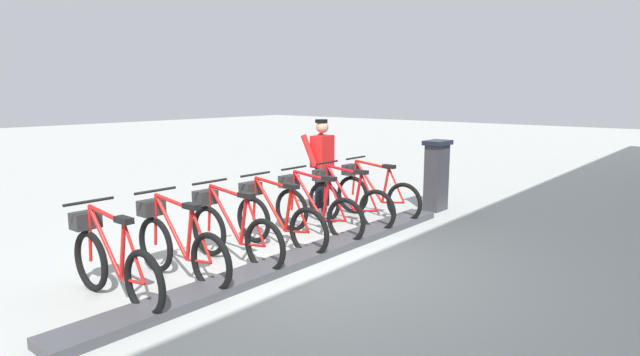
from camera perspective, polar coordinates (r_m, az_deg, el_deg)
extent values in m
plane|color=#A9ACA6|center=(6.71, -2.19, -9.14)|extent=(60.00, 60.00, 0.00)
cube|color=#47474C|center=(6.69, -2.19, -8.73)|extent=(0.44, 6.36, 0.10)
cube|color=#38383D|center=(9.61, 12.69, 0.02)|extent=(0.28, 0.44, 1.20)
cube|color=#194C8C|center=(9.63, 11.97, 2.17)|extent=(0.03, 0.30, 0.40)
cube|color=black|center=(9.53, 12.83, 3.82)|extent=(0.36, 0.52, 0.08)
torus|color=black|center=(8.65, 9.23, -2.69)|extent=(0.67, 0.07, 0.67)
torus|color=black|center=(9.22, 3.61, -1.84)|extent=(0.67, 0.07, 0.67)
cylinder|color=red|center=(8.97, 5.39, -0.36)|extent=(0.60, 0.05, 0.70)
cylinder|color=red|center=(8.79, 7.23, -0.82)|extent=(0.16, 0.04, 0.61)
cylinder|color=red|center=(8.89, 5.74, 1.51)|extent=(0.69, 0.05, 0.11)
cylinder|color=red|center=(8.77, 8.03, -2.69)|extent=(0.43, 0.03, 0.09)
cylinder|color=red|center=(8.68, 8.41, -0.80)|extent=(0.33, 0.03, 0.56)
cylinder|color=red|center=(9.15, 3.78, 0.03)|extent=(0.10, 0.04, 0.62)
cube|color=black|center=(8.71, 7.60, 1.27)|extent=(0.22, 0.10, 0.06)
cylinder|color=black|center=(9.08, 3.96, 2.23)|extent=(0.03, 0.54, 0.03)
cube|color=#2D2D2D|center=(9.17, 3.39, 0.93)|extent=(0.20, 0.28, 0.18)
torus|color=black|center=(8.00, 6.30, -3.64)|extent=(0.67, 0.07, 0.67)
torus|color=black|center=(8.60, 0.47, -2.64)|extent=(0.67, 0.07, 0.67)
cylinder|color=red|center=(8.34, 2.29, -1.07)|extent=(0.60, 0.05, 0.70)
cylinder|color=red|center=(8.15, 4.19, -1.60)|extent=(0.16, 0.04, 0.61)
cylinder|color=red|center=(8.25, 2.63, 0.93)|extent=(0.69, 0.05, 0.11)
cylinder|color=red|center=(8.12, 5.05, -3.61)|extent=(0.43, 0.03, 0.09)
cylinder|color=red|center=(8.02, 5.43, -1.59)|extent=(0.33, 0.03, 0.56)
cylinder|color=red|center=(8.53, 0.63, -0.64)|extent=(0.10, 0.04, 0.62)
cube|color=black|center=(8.06, 4.57, 0.66)|extent=(0.22, 0.10, 0.06)
cylinder|color=black|center=(8.45, 0.79, 1.72)|extent=(0.03, 0.54, 0.03)
cube|color=#2D2D2D|center=(8.55, 0.21, 0.32)|extent=(0.20, 0.28, 0.18)
torus|color=black|center=(7.37, 2.85, -4.73)|extent=(0.67, 0.07, 0.67)
torus|color=black|center=(8.02, -3.15, -3.55)|extent=(0.67, 0.07, 0.67)
cylinder|color=red|center=(7.74, -1.31, -1.90)|extent=(0.60, 0.05, 0.70)
cylinder|color=red|center=(7.53, 0.65, -2.49)|extent=(0.16, 0.04, 0.61)
cylinder|color=red|center=(7.65, -0.98, 0.25)|extent=(0.69, 0.05, 0.11)
cylinder|color=red|center=(7.50, 1.55, -4.68)|extent=(0.43, 0.03, 0.09)
cylinder|color=red|center=(7.39, 1.93, -2.50)|extent=(0.33, 0.03, 0.56)
cylinder|color=red|center=(7.94, -3.01, -1.42)|extent=(0.10, 0.04, 0.62)
cube|color=black|center=(7.43, 1.01, -0.06)|extent=(0.22, 0.10, 0.06)
cylinder|color=black|center=(7.86, -2.88, 1.12)|extent=(0.03, 0.54, 0.03)
cube|color=#2D2D2D|center=(7.97, -3.44, -0.37)|extent=(0.20, 0.28, 0.18)
torus|color=black|center=(6.77, -1.23, -6.00)|extent=(0.67, 0.07, 0.67)
torus|color=black|center=(7.48, -7.32, -4.57)|extent=(0.67, 0.07, 0.67)
cylinder|color=red|center=(7.17, -5.51, -2.85)|extent=(0.60, 0.05, 0.70)
cylinder|color=red|center=(6.95, -3.51, -3.53)|extent=(0.16, 0.04, 0.61)
cylinder|color=red|center=(7.07, -5.20, -0.54)|extent=(0.69, 0.05, 0.11)
cylinder|color=red|center=(6.91, -2.57, -5.91)|extent=(0.43, 0.03, 0.09)
cylinder|color=red|center=(6.80, -2.21, -3.56)|extent=(0.33, 0.03, 0.56)
cylinder|color=red|center=(7.39, -7.22, -2.30)|extent=(0.10, 0.04, 0.62)
cube|color=black|center=(6.84, -3.17, -0.91)|extent=(0.22, 0.10, 0.06)
cylinder|color=black|center=(7.30, -7.11, 0.42)|extent=(0.03, 0.54, 0.03)
cube|color=#2D2D2D|center=(7.42, -7.66, -1.18)|extent=(0.20, 0.28, 0.18)
torus|color=black|center=(6.22, -6.10, -7.46)|extent=(0.67, 0.07, 0.67)
torus|color=black|center=(6.98, -12.13, -5.73)|extent=(0.67, 0.07, 0.67)
cylinder|color=red|center=(6.66, -10.39, -3.94)|extent=(0.60, 0.05, 0.70)
cylinder|color=red|center=(6.41, -8.41, -4.72)|extent=(0.16, 0.04, 0.61)
cylinder|color=red|center=(6.55, -10.13, -1.46)|extent=(0.69, 0.05, 0.11)
cylinder|color=red|center=(6.37, -7.43, -7.32)|extent=(0.43, 0.03, 0.09)
cylinder|color=red|center=(6.25, -7.12, -4.80)|extent=(0.33, 0.03, 0.56)
cylinder|color=red|center=(6.89, -12.07, -3.30)|extent=(0.10, 0.04, 0.62)
cube|color=black|center=(6.30, -8.12, -1.90)|extent=(0.22, 0.10, 0.06)
cylinder|color=black|center=(6.80, -12.01, -0.40)|extent=(0.03, 0.54, 0.03)
cube|color=#2D2D2D|center=(6.92, -12.52, -2.09)|extent=(0.20, 0.28, 0.18)
torus|color=black|center=(5.72, -11.90, -9.13)|extent=(0.67, 0.07, 0.67)
torus|color=black|center=(6.55, -17.65, -6.99)|extent=(0.67, 0.07, 0.67)
cylinder|color=red|center=(6.20, -16.06, -5.16)|extent=(0.60, 0.05, 0.70)
cylinder|color=red|center=(5.93, -14.18, -6.07)|extent=(0.16, 0.04, 0.61)
cylinder|color=red|center=(6.08, -15.88, -2.52)|extent=(0.69, 0.05, 0.11)
cylinder|color=red|center=(5.89, -13.19, -8.91)|extent=(0.43, 0.03, 0.09)
cylinder|color=red|center=(5.76, -12.94, -6.21)|extent=(0.33, 0.03, 0.56)
cylinder|color=red|center=(6.45, -17.64, -4.42)|extent=(0.10, 0.04, 0.62)
cube|color=black|center=(5.81, -13.96, -3.05)|extent=(0.22, 0.10, 0.06)
cylinder|color=black|center=(6.35, -17.66, -1.33)|extent=(0.03, 0.54, 0.03)
cube|color=#2D2D2D|center=(6.48, -18.08, -3.12)|extent=(0.20, 0.28, 0.18)
torus|color=black|center=(5.30, -18.77, -10.96)|extent=(0.67, 0.07, 0.67)
torus|color=black|center=(6.19, -23.92, -8.34)|extent=(0.67, 0.07, 0.67)
cylinder|color=red|center=(5.81, -22.59, -6.49)|extent=(0.60, 0.05, 0.70)
cylinder|color=red|center=(5.53, -20.90, -7.57)|extent=(0.16, 0.04, 0.61)
cylinder|color=red|center=(5.69, -22.50, -3.71)|extent=(0.69, 0.05, 0.11)
cylinder|color=red|center=(5.49, -19.93, -10.64)|extent=(0.43, 0.03, 0.09)
cylinder|color=red|center=(5.34, -19.79, -7.78)|extent=(0.33, 0.03, 0.56)
cylinder|color=red|center=(6.08, -23.99, -5.64)|extent=(0.10, 0.04, 0.62)
cube|color=black|center=(5.39, -20.79, -4.35)|extent=(0.22, 0.10, 0.06)
cylinder|color=black|center=(5.97, -24.09, -2.38)|extent=(0.03, 0.54, 0.03)
cube|color=#2D2D2D|center=(6.11, -24.41, -4.25)|extent=(0.20, 0.28, 0.18)
cube|color=white|center=(9.30, -0.44, -3.52)|extent=(0.27, 0.14, 0.10)
cube|color=white|center=(9.41, 0.92, -3.36)|extent=(0.27, 0.14, 0.10)
cylinder|color=black|center=(9.20, -0.10, -1.25)|extent=(0.15, 0.15, 0.82)
cylinder|color=black|center=(9.36, 0.59, -1.06)|extent=(0.15, 0.15, 0.82)
cube|color=red|center=(9.18, 0.25, 2.96)|extent=(0.30, 0.42, 0.56)
cylinder|color=red|center=(9.02, -1.20, 3.03)|extent=(0.34, 0.13, 0.57)
cylinder|color=red|center=(9.44, 0.63, 3.32)|extent=(0.34, 0.13, 0.57)
sphere|color=tan|center=(9.14, 0.25, 5.64)|extent=(0.22, 0.22, 0.22)
cylinder|color=black|center=(9.14, 0.15, 6.27)|extent=(0.22, 0.22, 0.06)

